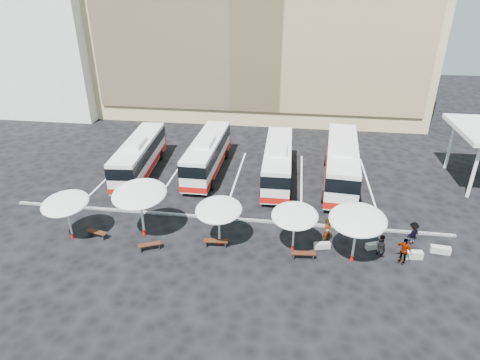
# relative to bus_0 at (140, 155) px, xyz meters

# --- Properties ---
(ground) EXTENTS (120.00, 120.00, 0.00)m
(ground) POSITION_rel_bus_0_xyz_m (9.24, -7.73, -1.82)
(ground) COLOR black
(ground) RESTS_ON ground
(sandstone_building) EXTENTS (42.00, 18.25, 29.60)m
(sandstone_building) POSITION_rel_bus_0_xyz_m (9.24, 24.14, 10.81)
(sandstone_building) COLOR tan
(sandstone_building) RESTS_ON ground
(apartment_block) EXTENTS (14.00, 14.00, 18.00)m
(apartment_block) POSITION_rel_bus_0_xyz_m (-18.76, 20.27, 7.18)
(apartment_block) COLOR silver
(apartment_block) RESTS_ON ground
(curb_divider) EXTENTS (34.00, 0.25, 0.15)m
(curb_divider) POSITION_rel_bus_0_xyz_m (9.24, -7.23, -1.74)
(curb_divider) COLOR black
(curb_divider) RESTS_ON ground
(bay_lines) EXTENTS (24.15, 12.00, 0.01)m
(bay_lines) POSITION_rel_bus_0_xyz_m (9.24, 0.27, -1.81)
(bay_lines) COLOR white
(bay_lines) RESTS_ON ground
(bus_0) EXTENTS (3.29, 11.38, 3.56)m
(bus_0) POSITION_rel_bus_0_xyz_m (0.00, 0.00, 0.00)
(bus_0) COLOR white
(bus_0) RESTS_ON ground
(bus_1) EXTENTS (2.74, 11.36, 3.60)m
(bus_1) POSITION_rel_bus_0_xyz_m (6.27, 1.24, 0.02)
(bus_1) COLOR white
(bus_1) RESTS_ON ground
(bus_2) EXTENTS (2.79, 11.27, 3.56)m
(bus_2) POSITION_rel_bus_0_xyz_m (12.99, 0.35, 0.00)
(bus_2) COLOR white
(bus_2) RESTS_ON ground
(bus_3) EXTENTS (3.60, 12.65, 3.96)m
(bus_3) POSITION_rel_bus_0_xyz_m (18.64, 0.55, 0.20)
(bus_3) COLOR white
(bus_3) RESTS_ON ground
(sunshade_0) EXTENTS (3.30, 3.34, 3.36)m
(sunshade_0) POSITION_rel_bus_0_xyz_m (-0.87, -11.33, 1.03)
(sunshade_0) COLOR white
(sunshade_0) RESTS_ON ground
(sunshade_1) EXTENTS (3.85, 3.90, 3.96)m
(sunshade_1) POSITION_rel_bus_0_xyz_m (4.05, -10.22, 1.55)
(sunshade_1) COLOR white
(sunshade_1) RESTS_ON ground
(sunshade_2) EXTENTS (3.47, 3.51, 3.30)m
(sunshade_2) POSITION_rel_bus_0_xyz_m (9.65, -10.61, 0.99)
(sunshade_2) COLOR white
(sunshade_2) RESTS_ON ground
(sunshade_3) EXTENTS (3.43, 3.47, 3.23)m
(sunshade_3) POSITION_rel_bus_0_xyz_m (14.68, -10.55, 0.92)
(sunshade_3) COLOR white
(sunshade_3) RESTS_ON ground
(sunshade_4) EXTENTS (4.46, 4.49, 3.74)m
(sunshade_4) POSITION_rel_bus_0_xyz_m (18.54, -11.19, 1.36)
(sunshade_4) COLOR white
(sunshade_4) RESTS_ON ground
(wood_bench_0) EXTENTS (1.66, 0.79, 0.49)m
(wood_bench_0) POSITION_rel_bus_0_xyz_m (0.84, -10.96, -1.44)
(wood_bench_0) COLOR black
(wood_bench_0) RESTS_ON ground
(wood_bench_1) EXTENTS (1.57, 1.02, 0.47)m
(wood_bench_1) POSITION_rel_bus_0_xyz_m (5.05, -11.86, -1.46)
(wood_bench_1) COLOR black
(wood_bench_1) RESTS_ON ground
(wood_bench_2) EXTENTS (1.69, 0.58, 0.51)m
(wood_bench_2) POSITION_rel_bus_0_xyz_m (9.44, -10.86, -1.43)
(wood_bench_2) COLOR black
(wood_bench_2) RESTS_ON ground
(wood_bench_3) EXTENTS (1.62, 0.58, 0.49)m
(wood_bench_3) POSITION_rel_bus_0_xyz_m (15.40, -11.39, -1.45)
(wood_bench_3) COLOR black
(wood_bench_3) RESTS_ON ground
(conc_bench_0) EXTENTS (1.16, 0.61, 0.41)m
(conc_bench_0) POSITION_rel_bus_0_xyz_m (16.68, -10.00, -1.61)
(conc_bench_0) COLOR #979791
(conc_bench_0) RESTS_ON ground
(conc_bench_1) EXTENTS (1.15, 0.74, 0.41)m
(conc_bench_1) POSITION_rel_bus_0_xyz_m (20.17, -9.54, -1.62)
(conc_bench_1) COLOR #979791
(conc_bench_1) RESTS_ON ground
(conc_bench_2) EXTENTS (1.38, 0.57, 0.50)m
(conc_bench_2) POSITION_rel_bus_0_xyz_m (22.51, -10.27, -1.57)
(conc_bench_2) COLOR #979791
(conc_bench_2) RESTS_ON ground
(conc_bench_3) EXTENTS (1.31, 0.55, 0.48)m
(conc_bench_3) POSITION_rel_bus_0_xyz_m (24.54, -9.41, -1.58)
(conc_bench_3) COLOR #979791
(conc_bench_3) RESTS_ON ground
(passenger_0) EXTENTS (0.80, 0.82, 1.90)m
(passenger_0) POSITION_rel_bus_0_xyz_m (16.99, -9.34, -0.87)
(passenger_0) COLOR black
(passenger_0) RESTS_ON ground
(passenger_1) EXTENTS (0.94, 0.94, 1.53)m
(passenger_1) POSITION_rel_bus_0_xyz_m (20.47, -10.21, -1.05)
(passenger_1) COLOR black
(passenger_1) RESTS_ON ground
(passenger_2) EXTENTS (1.11, 1.06, 1.85)m
(passenger_2) POSITION_rel_bus_0_xyz_m (21.74, -10.85, -0.90)
(passenger_2) COLOR black
(passenger_2) RESTS_ON ground
(passenger_3) EXTENTS (1.25, 1.13, 1.68)m
(passenger_3) POSITION_rel_bus_0_xyz_m (22.84, -8.53, -0.98)
(passenger_3) COLOR black
(passenger_3) RESTS_ON ground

